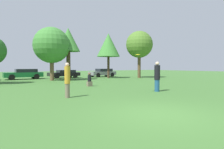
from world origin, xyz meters
name	(u,v)px	position (x,y,z in m)	size (l,w,h in m)	color
ground_plane	(159,114)	(0.00, 0.00, 0.00)	(120.00, 120.00, 0.00)	#3D6B2D
person_thrower	(67,80)	(-1.49, 5.00, 0.95)	(0.29, 0.29, 1.84)	#726651
person_catcher	(157,76)	(4.29, 4.16, 0.99)	(0.37, 0.37, 1.95)	navy
frisbee	(138,55)	(2.62, 4.17, 2.36)	(0.25, 0.25, 0.07)	yellow
bystander_sitting	(89,80)	(1.99, 9.47, 0.48)	(0.39, 0.33, 1.14)	#726651
tree_3	(52,45)	(1.12, 17.54, 4.07)	(4.14, 4.14, 6.17)	brown
tree_4	(68,41)	(3.09, 17.47, 4.77)	(2.82, 2.82, 6.29)	#473323
tree_5	(108,45)	(9.08, 17.90, 4.62)	(3.24, 3.24, 6.27)	#473323
tree_6	(139,45)	(13.12, 15.99, 4.76)	(3.82, 3.82, 6.70)	brown
parked_car_green	(24,74)	(-1.26, 21.81, 0.70)	(4.62, 2.07, 1.32)	#196633
parked_car_black	(64,74)	(3.98, 21.61, 0.63)	(4.32, 2.18, 1.14)	black
parked_car_grey	(103,72)	(10.12, 21.27, 0.68)	(4.26, 2.08, 1.28)	slate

